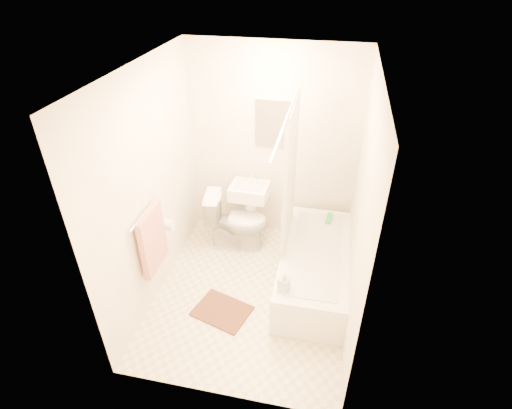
% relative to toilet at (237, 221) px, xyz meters
% --- Properties ---
extents(floor, '(2.40, 2.40, 0.00)m').
position_rel_toilet_xyz_m(floor, '(0.35, -0.78, -0.37)').
color(floor, beige).
rests_on(floor, ground).
extents(ceiling, '(2.40, 2.40, 0.00)m').
position_rel_toilet_xyz_m(ceiling, '(0.35, -0.78, 2.03)').
color(ceiling, white).
rests_on(ceiling, ground).
extents(wall_back, '(2.00, 0.02, 2.40)m').
position_rel_toilet_xyz_m(wall_back, '(0.35, 0.42, 0.83)').
color(wall_back, beige).
rests_on(wall_back, ground).
extents(wall_left, '(0.02, 2.40, 2.40)m').
position_rel_toilet_xyz_m(wall_left, '(-0.65, -0.78, 0.83)').
color(wall_left, beige).
rests_on(wall_left, ground).
extents(wall_right, '(0.02, 2.40, 2.40)m').
position_rel_toilet_xyz_m(wall_right, '(1.35, -0.78, 0.83)').
color(wall_right, beige).
rests_on(wall_right, ground).
extents(mirror, '(0.40, 0.03, 0.55)m').
position_rel_toilet_xyz_m(mirror, '(0.35, 0.40, 1.13)').
color(mirror, white).
rests_on(mirror, wall_back).
extents(curtain_rod, '(0.03, 1.70, 0.03)m').
position_rel_toilet_xyz_m(curtain_rod, '(0.65, -0.68, 1.63)').
color(curtain_rod, silver).
rests_on(curtain_rod, wall_back).
extents(shower_curtain, '(0.04, 0.80, 1.55)m').
position_rel_toilet_xyz_m(shower_curtain, '(0.65, -0.28, 0.85)').
color(shower_curtain, silver).
rests_on(shower_curtain, curtain_rod).
extents(towel_bar, '(0.02, 0.60, 0.02)m').
position_rel_toilet_xyz_m(towel_bar, '(-0.61, -1.03, 0.73)').
color(towel_bar, silver).
rests_on(towel_bar, wall_left).
extents(towel, '(0.06, 0.45, 0.66)m').
position_rel_toilet_xyz_m(towel, '(-0.58, -1.03, 0.41)').
color(towel, '#CC7266').
rests_on(towel, towel_bar).
extents(toilet_paper, '(0.11, 0.12, 0.12)m').
position_rel_toilet_xyz_m(toilet_paper, '(-0.58, -0.66, 0.33)').
color(toilet_paper, white).
rests_on(toilet_paper, wall_left).
extents(toilet, '(0.80, 0.51, 0.74)m').
position_rel_toilet_xyz_m(toilet, '(0.00, 0.00, 0.00)').
color(toilet, white).
rests_on(toilet, floor).
extents(sink, '(0.46, 0.37, 0.87)m').
position_rel_toilet_xyz_m(sink, '(0.13, 0.17, 0.07)').
color(sink, white).
rests_on(sink, floor).
extents(bathtub, '(0.71, 1.62, 0.46)m').
position_rel_toilet_xyz_m(bathtub, '(1.00, -0.48, -0.14)').
color(bathtub, white).
rests_on(bathtub, floor).
extents(bath_mat, '(0.65, 0.56, 0.02)m').
position_rel_toilet_xyz_m(bath_mat, '(0.11, -1.10, -0.36)').
color(bath_mat, '#4F261E').
rests_on(bath_mat, floor).
extents(soap_bottle, '(0.12, 0.12, 0.21)m').
position_rel_toilet_xyz_m(soap_bottle, '(0.74, -1.11, 0.19)').
color(soap_bottle, white).
rests_on(soap_bottle, bathtub).
extents(scrub_brush, '(0.08, 0.21, 0.04)m').
position_rel_toilet_xyz_m(scrub_brush, '(1.10, 0.13, 0.11)').
color(scrub_brush, green).
rests_on(scrub_brush, bathtub).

